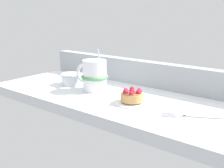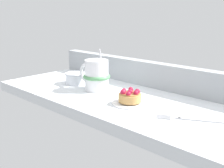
% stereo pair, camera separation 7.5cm
% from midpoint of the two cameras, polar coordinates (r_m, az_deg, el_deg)
% --- Properties ---
extents(ground_plane, '(0.89, 0.35, 0.03)m').
position_cam_midpoint_polar(ground_plane, '(0.88, 4.23, -3.46)').
color(ground_plane, silver).
extents(window_rail_back, '(0.87, 0.04, 0.09)m').
position_cam_midpoint_polar(window_rail_back, '(0.99, 10.14, 1.94)').
color(window_rail_back, '#9EA3A8').
rests_on(window_rail_back, ground_plane).
extents(dessert_plate, '(0.10, 0.10, 0.01)m').
position_cam_midpoint_polar(dessert_plate, '(0.80, 6.31, -3.83)').
color(dessert_plate, white).
rests_on(dessert_plate, ground_plane).
extents(raspberry_tart, '(0.06, 0.06, 0.04)m').
position_cam_midpoint_polar(raspberry_tart, '(0.80, 6.34, -2.52)').
color(raspberry_tart, tan).
rests_on(raspberry_tart, dessert_plate).
extents(coffee_mug, '(0.13, 0.09, 0.14)m').
position_cam_midpoint_polar(coffee_mug, '(0.93, -0.95, 1.80)').
color(coffee_mug, white).
rests_on(coffee_mug, ground_plane).
extents(dessert_fork, '(0.17, 0.10, 0.01)m').
position_cam_midpoint_polar(dessert_fork, '(0.72, 19.05, -6.79)').
color(dessert_fork, '#B7B7BC').
rests_on(dessert_fork, ground_plane).
extents(sugar_bowl, '(0.08, 0.08, 0.04)m').
position_cam_midpoint_polar(sugar_bowl, '(1.01, -5.32, 1.20)').
color(sugar_bowl, silver).
rests_on(sugar_bowl, ground_plane).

